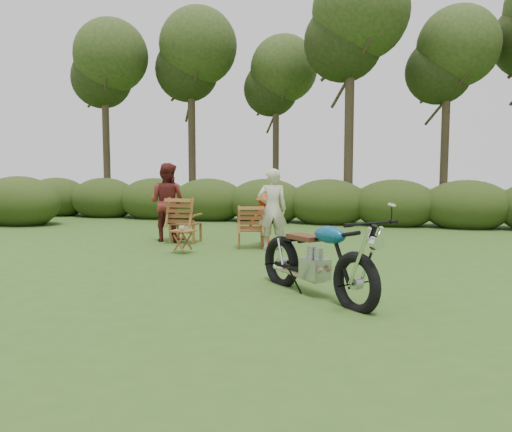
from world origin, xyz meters
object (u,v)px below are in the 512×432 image
(motorcycle, at_px, (315,295))
(lawn_chair_left, at_px, (186,242))
(child, at_px, (265,245))
(lawn_chair_right, at_px, (251,247))
(adult_a, at_px, (272,249))
(side_table, at_px, (183,242))
(cup, at_px, (182,228))
(adult_b, at_px, (168,241))

(motorcycle, height_order, lawn_chair_left, motorcycle)
(lawn_chair_left, bearing_deg, child, 179.48)
(lawn_chair_left, bearing_deg, lawn_chair_right, 167.18)
(lawn_chair_right, xyz_separation_m, adult_a, (0.52, -0.12, 0.00))
(side_table, height_order, cup, cup)
(lawn_chair_right, height_order, side_table, side_table)
(side_table, height_order, child, child)
(lawn_chair_right, bearing_deg, lawn_chair_left, -28.54)
(cup, xyz_separation_m, child, (1.34, 1.48, -0.51))
(lawn_chair_right, bearing_deg, adult_b, -28.31)
(lawn_chair_left, distance_m, cup, 1.59)
(motorcycle, bearing_deg, side_table, -177.37)
(motorcycle, xyz_separation_m, side_table, (-3.13, 2.57, 0.23))
(side_table, distance_m, adult_a, 1.90)
(adult_a, bearing_deg, side_table, 9.68)
(cup, bearing_deg, lawn_chair_left, 111.71)
(lawn_chair_left, height_order, adult_a, adult_a)
(adult_b, height_order, child, adult_b)
(adult_a, xyz_separation_m, adult_b, (-2.68, 0.49, 0.00))
(motorcycle, distance_m, adult_b, 5.85)
(motorcycle, distance_m, child, 4.45)
(side_table, xyz_separation_m, adult_b, (-1.08, 1.49, -0.23))
(motorcycle, distance_m, side_table, 4.05)
(motorcycle, relative_size, side_table, 4.78)
(adult_b, bearing_deg, lawn_chair_right, 174.71)
(lawn_chair_left, height_order, adult_b, adult_b)
(lawn_chair_right, height_order, child, child)
(cup, relative_size, adult_b, 0.06)
(lawn_chair_right, relative_size, child, 0.78)
(side_table, height_order, adult_a, adult_a)
(lawn_chair_left, height_order, child, child)
(side_table, xyz_separation_m, child, (1.31, 1.49, -0.23))
(adult_b, relative_size, child, 1.56)
(side_table, bearing_deg, adult_a, 31.92)
(side_table, bearing_deg, cup, 161.84)
(lawn_chair_right, height_order, lawn_chair_left, lawn_chair_left)
(motorcycle, relative_size, child, 1.91)
(lawn_chair_right, bearing_deg, side_table, 27.32)
(lawn_chair_right, relative_size, lawn_chair_left, 0.88)
(lawn_chair_left, xyz_separation_m, adult_a, (2.18, -0.41, 0.00))
(lawn_chair_left, relative_size, adult_b, 0.56)
(cup, xyz_separation_m, adult_b, (-1.06, 1.48, -0.51))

